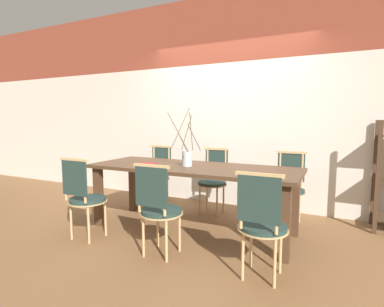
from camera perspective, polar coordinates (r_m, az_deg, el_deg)
The scene contains 11 objects.
ground_plane at distance 3.73m, azimuth 0.00°, elevation -14.34°, with size 16.00×16.00×0.00m, color brown.
wall_rear at distance 4.69m, azimuth 7.02°, elevation 9.78°, with size 12.00×0.06×3.20m.
dining_table at distance 3.55m, azimuth 0.00°, elevation -4.04°, with size 2.47×0.91×0.78m.
chair_near_leftend at distance 3.53m, azimuth -19.85°, elevation -7.53°, with size 0.42×0.42×0.92m.
chair_near_left at distance 2.93m, azimuth -6.36°, elevation -10.00°, with size 0.42×0.42×0.92m.
chair_near_center at distance 2.57m, azimuth 13.12°, elevation -12.55°, with size 0.42×0.42×0.92m.
chair_far_leftend at distance 4.70m, azimuth -6.57°, elevation -3.75°, with size 0.42×0.42×0.92m.
chair_far_left at distance 4.28m, azimuth 4.07°, elevation -4.73°, with size 0.42×0.42×0.92m.
chair_far_center at distance 4.02m, azimuth 17.99°, elevation -5.77°, with size 0.42×0.42×0.92m.
vase_centerpiece at distance 3.51m, azimuth -0.98°, elevation -0.62°, with size 0.34×0.39×0.69m.
book_stack at distance 3.70m, azimuth -8.76°, elevation -1.98°, with size 0.20×0.18×0.01m.
Camera 1 is at (1.53, -3.14, 1.32)m, focal length 28.00 mm.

